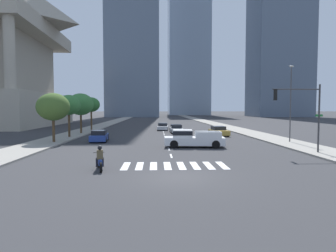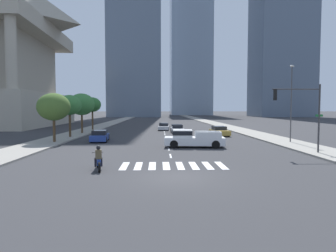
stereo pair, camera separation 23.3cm
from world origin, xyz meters
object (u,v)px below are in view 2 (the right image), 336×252
object	(u,v)px
traffic_signal_near	(301,106)
street_tree_second	(70,105)
sedan_silver_0	(164,127)
sedan_gold_1	(219,131)
pickup_truck	(191,139)
street_tree_third	(82,104)
sedan_silver_2	(177,129)
sedan_blue_3	(100,136)
motorcycle_lead	(98,160)
street_tree_nearest	(54,107)
street_tree_fourth	(92,105)
street_lamp_east	(291,98)

from	to	relation	value
traffic_signal_near	street_tree_second	world-z (taller)	traffic_signal_near
sedan_silver_0	sedan_gold_1	world-z (taller)	sedan_gold_1
pickup_truck	street_tree_third	xyz separation A→B (m)	(-14.38, 15.43, 3.51)
sedan_silver_2	sedan_blue_3	distance (m)	14.90
sedan_silver_0	sedan_silver_2	world-z (taller)	sedan_silver_2
sedan_silver_0	street_tree_third	size ratio (longest dim) A/B	0.79
motorcycle_lead	sedan_blue_3	distance (m)	16.16
sedan_gold_1	street_tree_nearest	xyz separation A→B (m)	(-19.57, -8.12, 3.29)
traffic_signal_near	street_tree_fourth	size ratio (longest dim) A/B	1.01
sedan_blue_3	traffic_signal_near	xyz separation A→B (m)	(18.17, -10.22, 3.33)
sedan_blue_3	street_lamp_east	xyz separation A→B (m)	(20.84, -2.51, 4.25)
sedan_gold_1	sedan_silver_2	xyz separation A→B (m)	(-5.49, 4.96, -0.02)
sedan_silver_2	street_tree_nearest	xyz separation A→B (m)	(-14.08, -13.09, 3.31)
street_tree_second	pickup_truck	bearing A→B (deg)	-33.50
street_lamp_east	motorcycle_lead	bearing A→B (deg)	-143.13
sedan_silver_0	sedan_blue_3	xyz separation A→B (m)	(-7.61, -17.50, 0.02)
sedan_gold_1	street_tree_nearest	distance (m)	21.44
sedan_silver_0	traffic_signal_near	size ratio (longest dim) A/B	0.83
street_tree_nearest	sedan_silver_0	bearing A→B (deg)	57.59
sedan_silver_2	traffic_signal_near	size ratio (longest dim) A/B	0.87
motorcycle_lead	street_tree_fourth	distance (m)	33.92
street_tree_nearest	street_tree_fourth	bearing A→B (deg)	90.00
pickup_truck	traffic_signal_near	size ratio (longest dim) A/B	1.06
traffic_signal_near	street_tree_third	world-z (taller)	street_tree_third
street_tree_nearest	street_tree_fourth	size ratio (longest dim) A/B	0.95
sedan_gold_1	street_tree_third	bearing A→B (deg)	-105.56
sedan_blue_3	street_tree_fourth	bearing A→B (deg)	10.59
pickup_truck	street_tree_third	size ratio (longest dim) A/B	1.01
sedan_silver_2	street_lamp_east	world-z (taller)	street_lamp_east
motorcycle_lead	traffic_signal_near	xyz separation A→B (m)	(15.15, 5.64, 3.34)
sedan_gold_1	street_tree_fourth	xyz separation A→B (m)	(-19.57, 10.50, 3.77)
street_tree_nearest	street_tree_second	xyz separation A→B (m)	(0.00, 5.70, 0.26)
sedan_blue_3	street_lamp_east	size ratio (longest dim) A/B	0.55
street_tree_nearest	sedan_blue_3	bearing A→B (deg)	19.89
street_lamp_east	street_tree_third	bearing A→B (deg)	153.83
street_tree_fourth	street_tree_third	bearing A→B (deg)	-90.00
sedan_silver_0	street_tree_third	world-z (taller)	street_tree_third
sedan_blue_3	street_tree_nearest	bearing A→B (deg)	105.52
sedan_blue_3	sedan_gold_1	bearing A→B (deg)	-71.05
sedan_blue_3	street_tree_second	bearing A→B (deg)	43.85
street_lamp_east	street_tree_fourth	distance (m)	32.00
sedan_silver_2	traffic_signal_near	bearing A→B (deg)	20.04
sedan_gold_1	street_tree_fourth	world-z (taller)	street_tree_fourth
traffic_signal_near	street_lamp_east	distance (m)	8.22
sedan_blue_3	street_tree_fourth	size ratio (longest dim) A/B	0.83
motorcycle_lead	sedan_silver_0	world-z (taller)	motorcycle_lead
pickup_truck	street_tree_second	xyz separation A→B (m)	(-14.38, 9.52, 3.33)
street_lamp_east	street_tree_nearest	distance (m)	25.41
pickup_truck	street_tree_nearest	xyz separation A→B (m)	(-14.38, 3.82, 3.07)
sedan_silver_2	sedan_blue_3	xyz separation A→B (m)	(-9.54, -11.45, 0.01)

